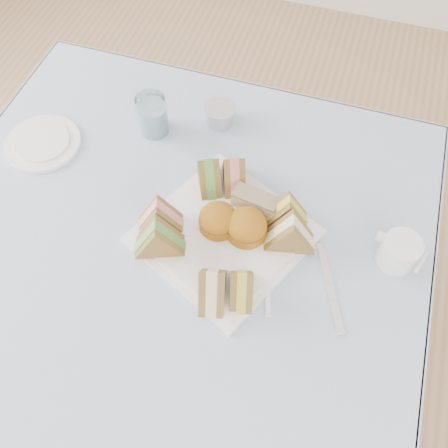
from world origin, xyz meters
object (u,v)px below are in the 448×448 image
(serving_plate, at_px, (224,235))
(water_glass, at_px, (152,115))
(creamer_jug, at_px, (399,252))
(table, at_px, (180,318))

(serving_plate, xyz_separation_m, water_glass, (-0.24, 0.23, 0.04))
(water_glass, height_order, creamer_jug, water_glass)
(creamer_jug, bearing_deg, table, -146.26)
(table, xyz_separation_m, creamer_jug, (0.43, 0.12, 0.41))
(table, relative_size, serving_plate, 3.08)
(water_glass, bearing_deg, table, -64.39)
(table, height_order, serving_plate, serving_plate)
(table, bearing_deg, serving_plate, 33.84)
(creamer_jug, bearing_deg, water_glass, -178.51)
(serving_plate, bearing_deg, creamer_jug, 33.80)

